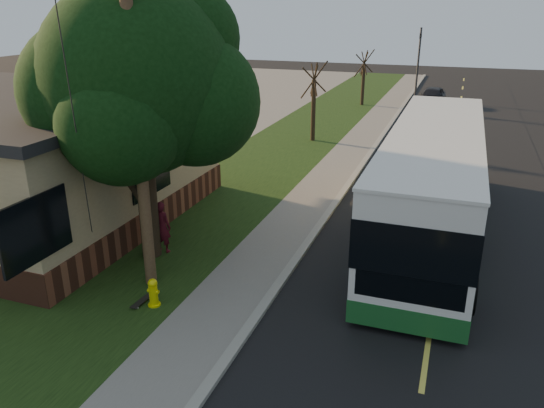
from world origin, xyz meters
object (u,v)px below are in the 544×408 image
at_px(utility_pole, 136,115).
at_px(skateboarder, 162,227).
at_px(leafy_tree, 141,82).
at_px(distant_car, 432,96).
at_px(bare_tree_near, 314,103).
at_px(traffic_signal, 418,59).
at_px(transit_bus, 432,179).
at_px(dumpster, 97,205).
at_px(skateboard_main, 141,301).
at_px(bare_tree_far, 363,78).
at_px(fire_hydrant, 153,292).

bearing_deg(utility_pole, skateboarder, 110.65).
bearing_deg(leafy_tree, distant_car, 78.17).
distance_m(bare_tree_near, skateboarder, 15.26).
distance_m(utility_pole, skateboarder, 4.22).
bearing_deg(bare_tree_near, traffic_signal, 75.96).
xyz_separation_m(leafy_tree, transit_bus, (7.64, 4.49, -3.30)).
bearing_deg(dumpster, skateboard_main, -43.35).
bearing_deg(dumpster, leafy_tree, -24.68).
height_order(bare_tree_far, traffic_signal, traffic_signal).
height_order(utility_pole, dumpster, utility_pole).
relative_size(utility_pole, skateboard_main, 12.33).
distance_m(bare_tree_far, transit_bus, 23.76).
height_order(traffic_signal, distant_car, traffic_signal).
relative_size(leafy_tree, transit_bus, 0.60).
relative_size(bare_tree_near, dumpster, 2.78).
xyz_separation_m(utility_pole, skateboard_main, (0.35, -1.02, -4.51)).
xyz_separation_m(transit_bus, dumpster, (-10.80, -3.04, -1.16)).
bearing_deg(skateboarder, utility_pole, 111.23).
height_order(fire_hydrant, utility_pole, utility_pole).
distance_m(skateboarder, distant_car, 29.60).
distance_m(skateboarder, skateboard_main, 3.11).
height_order(bare_tree_far, skateboarder, bare_tree_far).
bearing_deg(distant_car, dumpster, -102.93).
relative_size(bare_tree_far, skateboarder, 2.49).
xyz_separation_m(bare_tree_far, dumpster, (-4.33, -25.90, -1.30)).
distance_m(bare_tree_near, traffic_signal, 16.52).
distance_m(skateboarder, dumpster, 3.59).
distance_m(skateboard_main, dumpster, 6.04).
bearing_deg(leafy_tree, dumpster, 155.32).
bearing_deg(skateboarder, leafy_tree, 39.96).
bearing_deg(distant_car, bare_tree_far, -154.41).
distance_m(bare_tree_near, skateboard_main, 18.15).
xyz_separation_m(utility_pole, bare_tree_near, (-0.19, 17.01, -2.48)).
relative_size(skateboard_main, distant_car, 0.18).
xyz_separation_m(bare_tree_far, transit_bus, (6.47, -22.86, -0.14)).
bearing_deg(dumpster, transit_bus, 15.71).
bearing_deg(fire_hydrant, leafy_tree, 120.67).
relative_size(utility_pole, traffic_signal, 1.65).
bearing_deg(fire_hydrant, dumpster, 139.07).
xyz_separation_m(bare_tree_near, skateboarder, (-0.49, -15.20, -1.27)).
distance_m(fire_hydrant, leafy_tree, 5.65).
bearing_deg(utility_pole, bare_tree_near, 90.66).
bearing_deg(skateboard_main, transit_bus, 48.13).
relative_size(utility_pole, bare_tree_far, 2.25).
bearing_deg(utility_pole, fire_hydrant, -54.62).
height_order(bare_tree_near, traffic_signal, traffic_signal).
relative_size(bare_tree_far, transit_bus, 0.31).
bearing_deg(leafy_tree, bare_tree_far, 87.55).
bearing_deg(bare_tree_near, skateboarder, -91.83).
distance_m(leafy_tree, bare_tree_near, 15.66).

